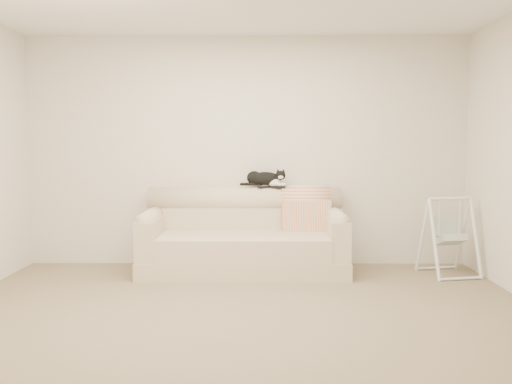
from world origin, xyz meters
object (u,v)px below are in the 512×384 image
(remote_b, at_px, (278,187))
(baby_swing, at_px, (449,236))
(remote_a, at_px, (266,186))
(tuxedo_cat, at_px, (265,179))
(sofa, at_px, (244,239))

(remote_b, xyz_separation_m, baby_swing, (1.80, -0.35, -0.49))
(remote_a, height_order, tuxedo_cat, tuxedo_cat)
(sofa, relative_size, tuxedo_cat, 4.22)
(remote_a, xyz_separation_m, tuxedo_cat, (-0.01, 0.02, 0.09))
(sofa, height_order, baby_swing, sofa)
(sofa, distance_m, tuxedo_cat, 0.73)
(sofa, xyz_separation_m, baby_swing, (2.17, -0.15, 0.07))
(remote_a, relative_size, tuxedo_cat, 0.35)
(remote_b, bearing_deg, tuxedo_cat, 158.72)
(remote_b, distance_m, baby_swing, 1.90)
(remote_a, distance_m, remote_b, 0.14)
(baby_swing, bearing_deg, tuxedo_cat, 168.15)
(sofa, bearing_deg, remote_b, 28.13)
(sofa, bearing_deg, remote_a, 44.26)
(sofa, relative_size, baby_swing, 2.63)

